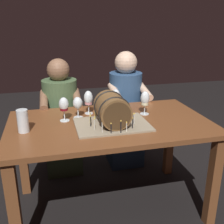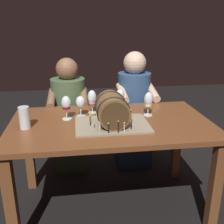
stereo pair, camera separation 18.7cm
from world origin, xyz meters
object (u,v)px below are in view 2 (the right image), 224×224
(beer_pint, at_px, (24,118))
(person_seated_left, at_px, (70,121))
(dining_table, at_px, (111,135))
(person_seated_right, at_px, (133,116))
(wine_glass_amber, at_px, (120,96))
(wine_glass_rose, at_px, (92,98))
(wine_glass_white, at_px, (148,101))
(wine_glass_empty, at_px, (80,103))
(wine_glass_red, at_px, (66,104))
(barrel_cake, at_px, (112,112))

(beer_pint, distance_m, person_seated_left, 0.82)
(dining_table, xyz_separation_m, person_seated_right, (0.32, 0.67, -0.10))
(wine_glass_amber, distance_m, person_seated_left, 0.70)
(person_seated_right, bearing_deg, beer_pint, -142.43)
(wine_glass_rose, relative_size, person_seated_left, 0.17)
(wine_glass_rose, height_order, beer_pint, wine_glass_rose)
(person_seated_right, bearing_deg, wine_glass_amber, -116.55)
(dining_table, height_order, wine_glass_white, wine_glass_white)
(dining_table, xyz_separation_m, beer_pint, (-0.60, -0.04, 0.18))
(dining_table, bearing_deg, beer_pint, -175.90)
(person_seated_left, xyz_separation_m, person_seated_right, (0.64, 0.00, 0.02))
(wine_glass_white, relative_size, person_seated_left, 0.17)
(wine_glass_empty, relative_size, person_seated_right, 0.14)
(dining_table, distance_m, person_seated_right, 0.75)
(wine_glass_red, bearing_deg, wine_glass_white, -0.14)
(wine_glass_amber, xyz_separation_m, beer_pint, (-0.71, -0.29, -0.05))
(wine_glass_empty, bearing_deg, beer_pint, -154.25)
(wine_glass_empty, xyz_separation_m, beer_pint, (-0.39, -0.19, -0.04))
(wine_glass_rose, bearing_deg, wine_glass_red, -149.70)
(person_seated_left, bearing_deg, dining_table, -64.36)
(wine_glass_amber, xyz_separation_m, wine_glass_empty, (-0.32, -0.10, -0.01))
(barrel_cake, relative_size, beer_pint, 3.35)
(wine_glass_red, distance_m, person_seated_right, 0.92)
(wine_glass_amber, height_order, person_seated_right, person_seated_right)
(wine_glass_rose, distance_m, person_seated_right, 0.71)
(wine_glass_white, bearing_deg, person_seated_left, 137.79)
(person_seated_right, bearing_deg, wine_glass_red, -138.50)
(dining_table, xyz_separation_m, barrel_cake, (-0.00, -0.07, 0.21))
(dining_table, height_order, person_seated_right, person_seated_right)
(wine_glass_amber, bearing_deg, wine_glass_white, -36.56)
(wine_glass_white, bearing_deg, person_seated_right, 88.74)
(wine_glass_empty, bearing_deg, person_seated_left, 101.35)
(person_seated_left, bearing_deg, wine_glass_red, -90.17)
(beer_pint, bearing_deg, wine_glass_rose, 28.30)
(beer_pint, bearing_deg, dining_table, 4.10)
(wine_glass_rose, xyz_separation_m, beer_pint, (-0.48, -0.26, -0.05))
(beer_pint, distance_m, person_seated_right, 1.20)
(beer_pint, bearing_deg, wine_glass_amber, 22.01)
(wine_glass_empty, distance_m, beer_pint, 0.43)
(wine_glass_white, bearing_deg, wine_glass_rose, 164.54)
(beer_pint, bearing_deg, person_seated_right, 37.57)
(wine_glass_amber, relative_size, wine_glass_white, 0.96)
(wine_glass_rose, distance_m, person_seated_left, 0.61)
(dining_table, height_order, wine_glass_rose, wine_glass_rose)
(wine_glass_white, height_order, wine_glass_empty, wine_glass_white)
(beer_pint, bearing_deg, wine_glass_white, 8.79)
(person_seated_right, bearing_deg, person_seated_left, -179.99)
(wine_glass_amber, height_order, beer_pint, wine_glass_amber)
(wine_glass_rose, bearing_deg, wine_glass_amber, 7.05)
(wine_glass_rose, height_order, wine_glass_red, wine_glass_rose)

